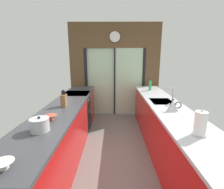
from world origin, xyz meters
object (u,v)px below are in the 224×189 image
mixing_bowl_far (51,117)px  knife_block (64,100)px  oven_range (77,112)px  kettle (173,106)px  paper_towel_roll (200,124)px  stock_pot (40,125)px  mixing_bowl_near (3,165)px  soap_bottle (150,86)px

mixing_bowl_far → knife_block: knife_block is taller
mixing_bowl_far → oven_range: bearing=90.6°
oven_range → knife_block: 1.20m
mixing_bowl_far → kettle: kettle is taller
oven_range → paper_towel_roll: bearing=-49.4°
oven_range → paper_towel_roll: 2.83m
stock_pot → paper_towel_roll: 1.78m
paper_towel_roll → mixing_bowl_near: bearing=-162.6°
mixing_bowl_far → paper_towel_roll: bearing=-13.5°
knife_block → paper_towel_roll: bearing=-30.5°
oven_range → kettle: bearing=-35.3°
mixing_bowl_near → paper_towel_roll: (1.78, 0.56, 0.10)m
knife_block → paper_towel_roll: paper_towel_roll is taller
mixing_bowl_far → kettle: 1.83m
oven_range → stock_pot: bearing=-89.5°
knife_block → paper_towel_roll: (1.78, -1.05, 0.02)m
oven_range → knife_block: bearing=-89.0°
mixing_bowl_far → paper_towel_roll: 1.83m
oven_range → kettle: 2.27m
mixing_bowl_near → kettle: size_ratio=0.63×
mixing_bowl_far → kettle: bearing=12.5°
oven_range → mixing_bowl_near: mixing_bowl_near is taller
knife_block → soap_bottle: 2.26m
knife_block → kettle: bearing=-7.1°
mixing_bowl_far → stock_pot: (0.00, -0.34, 0.04)m
mixing_bowl_near → oven_range: bearing=90.4°
oven_range → knife_block: size_ratio=3.17×
mixing_bowl_near → mixing_bowl_far: bearing=90.0°
mixing_bowl_near → stock_pot: bearing=90.0°
kettle → paper_towel_roll: (-0.00, -0.82, 0.05)m
soap_bottle → paper_towel_roll: 2.44m
paper_towel_roll → mixing_bowl_far: bearing=166.5°
oven_range → soap_bottle: (1.80, 0.35, 0.59)m
knife_block → soap_bottle: knife_block is taller
soap_bottle → paper_towel_roll: bearing=-90.0°
mixing_bowl_near → knife_block: 1.61m
mixing_bowl_near → mixing_bowl_far: (0.00, 0.98, 0.01)m
paper_towel_roll → oven_range: bearing=130.6°
oven_range → mixing_bowl_near: 2.70m
knife_block → paper_towel_roll: size_ratio=0.97×
oven_range → stock_pot: size_ratio=4.22×
kettle → paper_towel_roll: paper_towel_roll is taller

